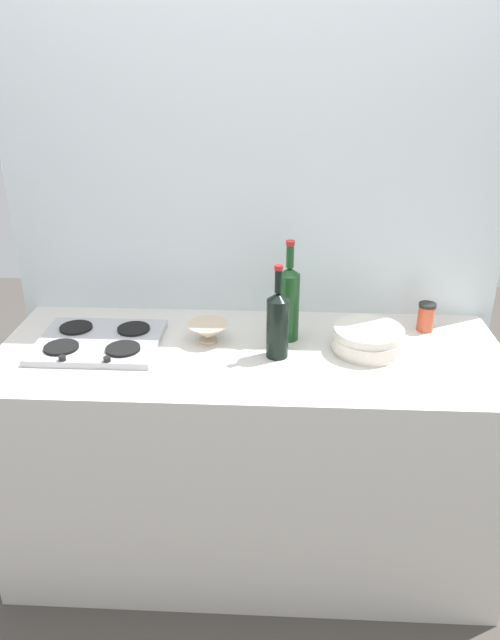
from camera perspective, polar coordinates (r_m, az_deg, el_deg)
ground_plane at (r=2.62m, az=-0.00°, el=-20.72°), size 6.00×6.00×0.00m
counter_block at (r=2.32m, az=-0.00°, el=-12.90°), size 1.80×0.70×0.90m
backsplash_panel at (r=2.33m, az=0.47°, el=6.79°), size 1.90×0.06×2.30m
stovetop_hob at (r=2.18m, az=-14.45°, el=-2.03°), size 0.43×0.35×0.04m
plate_stack at (r=2.10m, az=11.34°, el=-1.88°), size 0.25×0.25×0.09m
wine_bottle_leftmost at (r=1.99m, az=2.69°, el=-0.29°), size 0.08×0.08×0.33m
wine_bottle_mid_left at (r=2.11m, az=3.78°, el=1.79°), size 0.08×0.08×0.37m
mixing_bowl at (r=2.13m, az=-4.10°, el=-1.14°), size 0.15×0.15×0.07m
condiment_jar_front at (r=2.30m, az=16.72°, el=0.29°), size 0.07×0.07×0.11m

